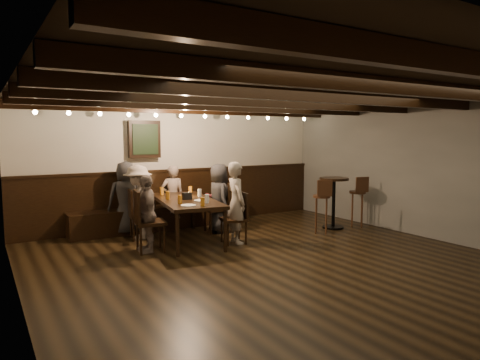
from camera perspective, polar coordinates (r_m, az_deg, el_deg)
room at (r=7.62m, az=-5.94°, el=0.28°), size 7.00×7.00×7.00m
dining_table at (r=7.42m, az=-7.17°, el=-3.01°), size 1.20×2.07×0.73m
chair_left_near at (r=7.79m, az=-13.13°, el=-5.71°), size 0.46×0.46×0.88m
chair_left_far at (r=6.91m, az=-12.00°, el=-6.92°), size 0.52×0.52×0.98m
chair_right_near at (r=8.12m, az=-3.01°, el=-4.95°), size 0.50×0.50×0.94m
chair_right_far at (r=7.29m, az=-0.72°, el=-6.38°), size 0.46×0.46×0.86m
person_bench_left at (r=8.13m, az=-14.94°, el=-2.33°), size 0.73×0.54×1.36m
person_bench_centre at (r=8.44m, az=-8.98°, el=-2.27°), size 0.50×0.37×1.25m
person_bench_right at (r=8.54m, az=-2.85°, el=-2.32°), size 0.65×0.54×1.19m
person_left_near at (r=7.71m, az=-13.43°, el=-2.89°), size 0.63×0.92×1.32m
person_left_far at (r=6.85m, az=-12.30°, el=-4.39°), size 0.42×0.76×1.22m
person_right_near at (r=8.07m, az=-2.82°, el=-2.41°), size 0.52×0.70×1.30m
person_right_far at (r=7.23m, az=-0.49°, el=-3.04°), size 0.41×0.55×1.39m
pint_a at (r=8.02m, az=-10.39°, el=-1.45°), size 0.07×0.07×0.14m
pint_b at (r=8.09m, az=-6.64°, el=-1.32°), size 0.07×0.07×0.14m
pint_c at (r=7.43m, az=-9.62°, el=-2.02°), size 0.07×0.07×0.14m
pint_d at (r=7.67m, az=-5.40°, el=-1.71°), size 0.07×0.07×0.14m
pint_e at (r=6.92m, az=-8.00°, el=-2.58°), size 0.07×0.07×0.14m
pint_f at (r=6.94m, az=-4.43°, el=-2.52°), size 0.07×0.07×0.14m
pint_g at (r=6.66m, az=-5.02°, el=-2.89°), size 0.07×0.07×0.14m
plate_near at (r=6.71m, az=-6.90°, el=-3.38°), size 0.24×0.24×0.01m
plate_far at (r=7.18m, az=-5.18°, el=-2.75°), size 0.24×0.24×0.01m
condiment_caddy at (r=7.36m, az=-7.08°, el=-2.14°), size 0.15×0.10×0.12m
candle at (r=7.73m, az=-6.88°, el=-2.01°), size 0.05×0.05×0.05m
high_top_table at (r=8.58m, az=12.39°, el=-1.98°), size 0.56×0.56×1.00m
bar_stool_left at (r=8.14m, az=10.80°, el=-4.38°), size 0.35×0.37×1.02m
bar_stool_right at (r=8.87m, az=15.37°, el=-3.63°), size 0.33×0.35×1.02m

